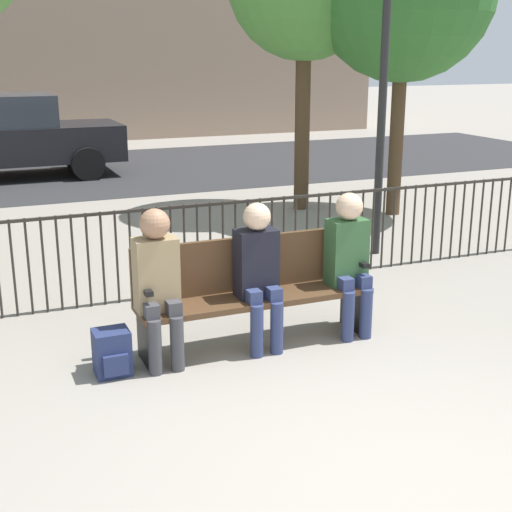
% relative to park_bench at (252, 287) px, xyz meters
% --- Properties ---
extents(ground_plane, '(80.00, 80.00, 0.00)m').
position_rel_park_bench_xyz_m(ground_plane, '(0.00, -2.41, -0.50)').
color(ground_plane, gray).
extents(park_bench, '(2.04, 0.45, 0.92)m').
position_rel_park_bench_xyz_m(park_bench, '(0.00, 0.00, 0.00)').
color(park_bench, '#4C331E').
rests_on(park_bench, ground).
extents(seated_person_0, '(0.34, 0.39, 1.28)m').
position_rel_park_bench_xyz_m(seated_person_0, '(-0.86, -0.13, 0.23)').
color(seated_person_0, '#3D3D42').
rests_on(seated_person_0, ground).
extents(seated_person_1, '(0.34, 0.39, 1.26)m').
position_rel_park_bench_xyz_m(seated_person_1, '(0.00, -0.13, 0.21)').
color(seated_person_1, navy).
rests_on(seated_person_1, ground).
extents(seated_person_2, '(0.34, 0.39, 1.27)m').
position_rel_park_bench_xyz_m(seated_person_2, '(0.86, -0.13, 0.22)').
color(seated_person_2, navy).
rests_on(seated_person_2, ground).
extents(backpack, '(0.28, 0.28, 0.36)m').
position_rel_park_bench_xyz_m(backpack, '(-1.26, -0.18, -0.32)').
color(backpack, navy).
rests_on(backpack, ground).
extents(fence_railing, '(9.01, 0.03, 0.95)m').
position_rel_park_bench_xyz_m(fence_railing, '(-0.02, 1.43, 0.06)').
color(fence_railing, '#2D2823').
rests_on(fence_railing, ground).
extents(lamp_post, '(0.28, 0.28, 3.65)m').
position_rel_park_bench_xyz_m(lamp_post, '(2.50, 2.01, 1.91)').
color(lamp_post, black).
rests_on(lamp_post, ground).
extents(street_surface, '(24.00, 6.00, 0.01)m').
position_rel_park_bench_xyz_m(street_surface, '(0.00, 9.59, -0.50)').
color(street_surface, '#2B2B2D').
rests_on(street_surface, ground).
extents(parked_car_0, '(4.20, 1.94, 1.62)m').
position_rel_park_bench_xyz_m(parked_car_0, '(-1.29, 9.47, 0.34)').
color(parked_car_0, black).
rests_on(parked_car_0, ground).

